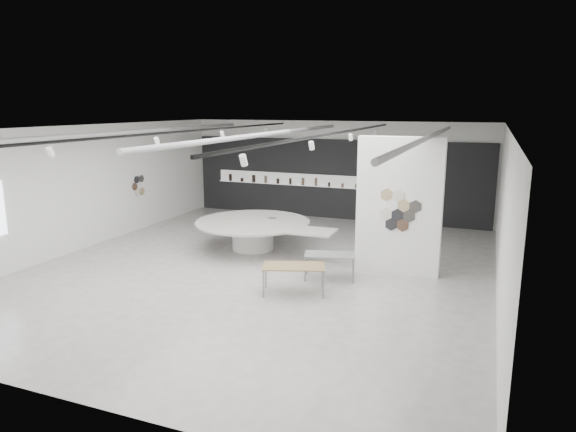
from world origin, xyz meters
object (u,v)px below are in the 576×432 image
at_px(display_island, 255,231).
at_px(kitchen_counter, 405,214).
at_px(partition_column, 399,206).
at_px(sample_table_wood, 294,268).
at_px(sample_table_stone, 330,256).

xyz_separation_m(display_island, kitchen_counter, (3.80, 4.89, -0.14)).
distance_m(partition_column, sample_table_wood, 3.39).
height_order(partition_column, kitchen_counter, partition_column).
relative_size(partition_column, sample_table_wood, 2.23).
bearing_deg(sample_table_stone, partition_column, 37.76).
xyz_separation_m(partition_column, sample_table_stone, (-1.51, -1.17, -1.20)).
bearing_deg(partition_column, sample_table_wood, -128.74).
distance_m(partition_column, display_island, 4.67).
bearing_deg(sample_table_wood, sample_table_stone, 69.81).
xyz_separation_m(partition_column, sample_table_wood, (-1.99, -2.48, -1.17)).
xyz_separation_m(partition_column, display_island, (-4.47, 0.63, -1.21)).
relative_size(display_island, sample_table_wood, 2.80).
relative_size(display_island, sample_table_stone, 3.22).
xyz_separation_m(display_island, sample_table_wood, (2.48, -3.11, 0.05)).
distance_m(sample_table_wood, sample_table_stone, 1.40).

